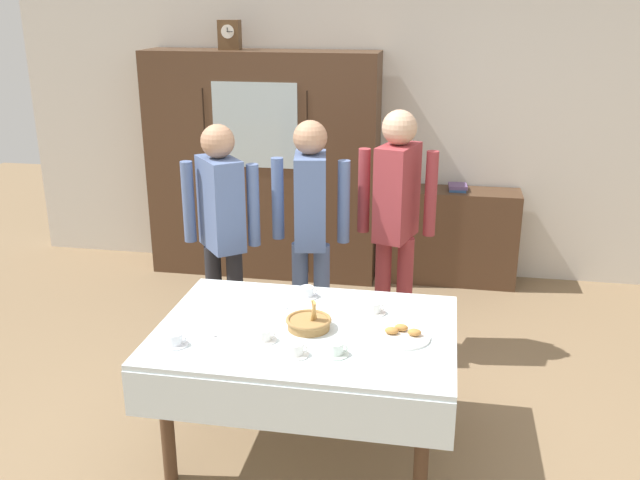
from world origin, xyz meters
The scene contains 21 objects.
ground_plane centered at (0.00, 0.00, 0.00)m, with size 12.00×12.00×0.00m, color #846B4C.
back_wall centered at (0.00, 2.65, 1.35)m, with size 6.40×0.10×2.70m, color silver.
dining_table centered at (0.00, -0.24, 0.63)m, with size 1.55×1.10×0.73m.
wall_cabinet centered at (-0.90, 2.35, 0.98)m, with size 2.00×0.46×1.96m.
mantel_clock centered at (-1.16, 2.35, 2.08)m, with size 0.18×0.11×0.24m.
bookshelf_low centered at (0.78, 2.41, 0.41)m, with size 1.06×0.35×0.83m.
book_stack centered at (0.78, 2.41, 0.85)m, with size 0.16×0.18×0.05m.
tea_cup_center centered at (0.01, -0.51, 0.76)m, with size 0.13×0.13×0.06m.
tea_cup_near_left centered at (0.33, 0.04, 0.76)m, with size 0.13×0.13×0.06m.
tea_cup_far_left centered at (-0.18, -0.39, 0.75)m, with size 0.13×0.13×0.06m.
tea_cup_mid_left centered at (-0.07, 0.19, 0.76)m, with size 0.13×0.13×0.06m.
tea_cup_back_edge centered at (-0.60, -0.51, 0.76)m, with size 0.13×0.13×0.06m.
tea_cup_near_right centered at (0.20, -0.47, 0.76)m, with size 0.13×0.13×0.06m.
bread_basket centered at (0.02, -0.21, 0.76)m, with size 0.24×0.24×0.16m.
pastry_plate centered at (0.50, -0.22, 0.74)m, with size 0.28×0.28×0.05m.
spoon_far_left centered at (-0.18, 0.02, 0.73)m, with size 0.12×0.02×0.01m.
spoon_near_left centered at (0.61, 0.05, 0.73)m, with size 0.12×0.02×0.01m.
spoon_mid_right centered at (-0.47, -0.39, 0.73)m, with size 0.12×0.02×0.01m.
person_near_right_end centered at (-0.19, 0.87, 1.00)m, with size 0.52×0.39×1.64m.
person_beside_shelf centered at (-0.75, 0.73, 0.98)m, with size 0.52×0.41×1.62m.
person_behind_table_right centered at (0.37, 1.02, 1.04)m, with size 0.52×0.40×1.70m.
Camera 1 is at (0.66, -3.43, 2.35)m, focal length 39.06 mm.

